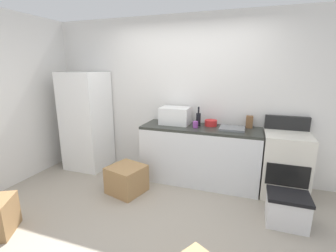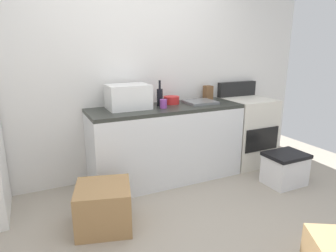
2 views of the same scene
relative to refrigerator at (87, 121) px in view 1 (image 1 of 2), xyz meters
name	(u,v)px [view 1 (image 1 of 2)]	position (x,y,z in m)	size (l,w,h in m)	color
ground_plane	(153,221)	(1.75, -1.15, -0.86)	(6.00, 6.00, 0.00)	#9E9384
wall_back	(188,97)	(1.75, 0.40, 0.44)	(5.00, 0.10, 2.60)	silver
kitchen_counter	(200,155)	(2.05, 0.05, -0.41)	(1.80, 0.60, 0.90)	silver
refrigerator	(87,121)	(0.00, 0.00, 0.00)	(0.68, 0.66, 1.71)	white
stove_oven	(285,164)	(3.27, 0.06, -0.39)	(0.60, 0.61, 1.10)	silver
microwave	(175,116)	(1.62, 0.13, 0.18)	(0.46, 0.34, 0.27)	white
sink_basin	(232,128)	(2.52, 0.06, 0.06)	(0.36, 0.32, 0.03)	slate
wine_bottle	(198,119)	(2.00, 0.11, 0.15)	(0.07, 0.07, 0.30)	black
coffee_mug	(195,125)	(1.99, -0.02, 0.09)	(0.08, 0.08, 0.10)	purple
knife_block	(249,122)	(2.75, 0.25, 0.13)	(0.10, 0.10, 0.18)	brown
mixing_bowl	(211,123)	(2.19, 0.18, 0.09)	(0.19, 0.19, 0.09)	red
cardboard_box_medium	(127,179)	(1.12, -0.63, -0.66)	(0.47, 0.46, 0.40)	#A37A4C
storage_bin	(287,209)	(3.24, -0.69, -0.66)	(0.46, 0.36, 0.38)	silver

